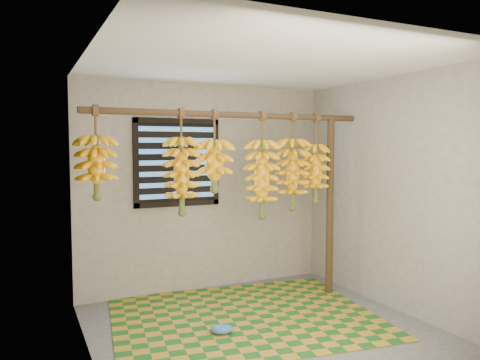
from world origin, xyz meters
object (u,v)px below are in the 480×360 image
support_post (330,207)px  banana_bunch_a (96,167)px  banana_bunch_c (215,166)px  banana_bunch_b (182,176)px  plastic_bag (222,329)px  banana_bunch_f (316,173)px  woven_mat (244,317)px  banana_bunch_e (293,174)px  banana_bunch_d (262,179)px

support_post → banana_bunch_a: (-2.55, 0.00, 0.50)m
support_post → banana_bunch_c: bearing=180.0°
banana_bunch_b → plastic_bag: bearing=-73.1°
support_post → plastic_bag: size_ratio=9.79×
banana_bunch_b → banana_bunch_f: bearing=-0.0°
woven_mat → banana_bunch_e: banana_bunch_e is taller
plastic_bag → banana_bunch_f: (1.38, 0.58, 1.33)m
support_post → banana_bunch_e: banana_bunch_e is taller
banana_bunch_b → banana_bunch_c: size_ratio=1.26×
banana_bunch_a → banana_bunch_c: 1.14m
banana_bunch_b → banana_bunch_f: same height
plastic_bag → banana_bunch_b: bearing=106.9°
banana_bunch_d → banana_bunch_e: same height
support_post → banana_bunch_b: bearing=180.0°
banana_bunch_c → banana_bunch_d: same height
banana_bunch_c → banana_bunch_f: (1.21, 0.00, -0.10)m
banana_bunch_a → banana_bunch_f: same height
banana_bunch_f → banana_bunch_a: bearing=180.0°
plastic_bag → banana_bunch_e: (1.08, 0.58, 1.33)m
support_post → plastic_bag: (-1.58, -0.58, -0.95)m
banana_bunch_b → banana_bunch_d: bearing=-0.0°
banana_bunch_a → banana_bunch_b: (0.79, 0.00, -0.10)m
woven_mat → banana_bunch_f: size_ratio=2.54×
support_post → banana_bunch_a: bearing=180.0°
banana_bunch_c → support_post: bearing=0.0°
plastic_bag → banana_bunch_c: (0.17, 0.58, 1.44)m
woven_mat → banana_bunch_e: size_ratio=2.40×
support_post → banana_bunch_f: banana_bunch_f is taller
support_post → banana_bunch_c: 1.49m
support_post → banana_bunch_c: banana_bunch_c is taller
banana_bunch_d → banana_bunch_b: bearing=180.0°
banana_bunch_c → plastic_bag: bearing=-106.5°
woven_mat → banana_bunch_c: (-0.20, 0.28, 1.49)m
banana_bunch_a → banana_bunch_b: bearing=0.0°
support_post → plastic_bag: support_post is taller
banana_bunch_d → banana_bunch_e: (0.37, 0.00, 0.04)m
banana_bunch_e → banana_bunch_f: 0.30m
support_post → banana_bunch_e: (-0.50, 0.00, 0.38)m
banana_bunch_e → banana_bunch_f: (0.30, 0.00, 0.00)m
support_post → banana_bunch_d: (-0.87, 0.00, 0.34)m
banana_bunch_a → banana_bunch_d: 1.68m
banana_bunch_f → banana_bunch_e: bearing=180.0°
banana_bunch_b → banana_bunch_e: (1.26, -0.00, -0.01)m
support_post → banana_bunch_a: size_ratio=2.38×
banana_bunch_b → banana_bunch_d: (0.88, -0.00, -0.06)m
banana_bunch_d → plastic_bag: bearing=-140.9°
banana_bunch_f → plastic_bag: bearing=-157.4°
woven_mat → banana_bunch_b: bearing=153.0°
banana_bunch_d → banana_bunch_f: size_ratio=1.13×
banana_bunch_a → banana_bunch_d: (1.68, 0.00, -0.16)m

